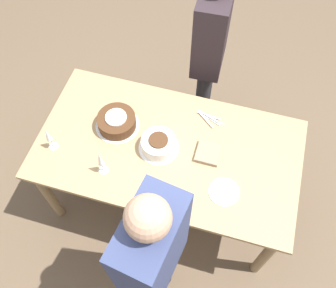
{
  "coord_description": "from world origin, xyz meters",
  "views": [
    {
      "loc": [
        -0.35,
        1.2,
        2.92
      ],
      "look_at": [
        0.0,
        0.0,
        0.82
      ],
      "focal_mm": 40.0,
      "sensor_mm": 36.0,
      "label": 1
    }
  ],
  "objects": [
    {
      "name": "dessert_plate_left",
      "position": [
        -0.42,
        0.21,
        0.78
      ],
      "size": [
        0.19,
        0.19,
        0.01
      ],
      "color": "white",
      "rests_on": "dining_table"
    },
    {
      "name": "cake_center_white",
      "position": [
        0.06,
        0.02,
        0.82
      ],
      "size": [
        0.27,
        0.27,
        0.11
      ],
      "color": "white",
      "rests_on": "dining_table"
    },
    {
      "name": "fork_pile",
      "position": [
        -0.21,
        -0.31,
        0.78
      ],
      "size": [
        0.21,
        0.12,
        0.01
      ],
      "color": "silver",
      "rests_on": "dining_table"
    },
    {
      "name": "wine_glass_near",
      "position": [
        0.74,
        0.2,
        0.9
      ],
      "size": [
        0.06,
        0.06,
        0.2
      ],
      "color": "silver",
      "rests_on": "dining_table"
    },
    {
      "name": "wine_glass_far",
      "position": [
        0.35,
        0.28,
        0.91
      ],
      "size": [
        0.06,
        0.06,
        0.22
      ],
      "color": "silver",
      "rests_on": "dining_table"
    },
    {
      "name": "napkin_stack",
      "position": [
        -0.27,
        -0.03,
        0.79
      ],
      "size": [
        0.15,
        0.16,
        0.03
      ],
      "color": "gray",
      "rests_on": "dining_table"
    },
    {
      "name": "dining_table",
      "position": [
        0.0,
        0.0,
        0.67
      ],
      "size": [
        1.75,
        0.95,
        0.77
      ],
      "color": "tan",
      "rests_on": "ground_plane"
    },
    {
      "name": "cake_front_chocolate",
      "position": [
        0.38,
        -0.07,
        0.82
      ],
      "size": [
        0.3,
        0.3,
        0.11
      ],
      "color": "white",
      "rests_on": "dining_table"
    },
    {
      "name": "person_watching",
      "position": [
        -0.14,
        0.77,
        1.02
      ],
      "size": [
        0.28,
        0.43,
        1.68
      ],
      "rotation": [
        0.0,
        0.0,
        -1.72
      ],
      "color": "#232328",
      "rests_on": "ground_plane"
    },
    {
      "name": "ground_plane",
      "position": [
        0.0,
        0.0,
        0.0
      ],
      "size": [
        12.0,
        12.0,
        0.0
      ],
      "primitive_type": "plane",
      "color": "brown"
    },
    {
      "name": "person_cutting",
      "position": [
        -0.08,
        -0.85,
        0.93
      ],
      "size": [
        0.24,
        0.41,
        1.54
      ],
      "rotation": [
        0.0,
        0.0,
        1.61
      ],
      "color": "#232328",
      "rests_on": "ground_plane"
    }
  ]
}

